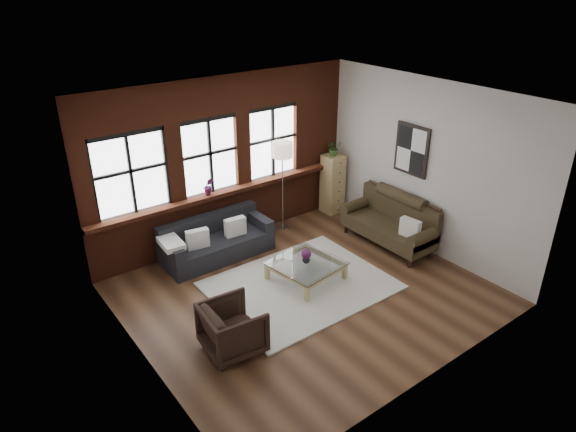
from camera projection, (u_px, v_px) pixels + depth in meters
floor at (305, 292)px, 8.52m from camera, size 5.50×5.50×0.00m
ceiling at (308, 100)px, 7.12m from camera, size 5.50×5.50×0.00m
wall_back at (223, 161)px, 9.62m from camera, size 5.50×0.00×5.50m
wall_front at (440, 276)px, 6.03m from camera, size 5.50×0.00×5.50m
wall_left at (133, 261)px, 6.34m from camera, size 0.00×5.00×5.00m
wall_right at (424, 167)px, 9.31m from camera, size 0.00×5.00×5.00m
brick_backwall at (225, 161)px, 9.58m from camera, size 5.50×0.12×3.20m
sill_ledge at (229, 190)px, 9.76m from camera, size 5.50×0.30×0.08m
window_left at (130, 175)px, 8.54m from camera, size 1.38×0.10×1.50m
window_mid at (210, 157)px, 9.36m from camera, size 1.38×0.10×1.50m
window_right at (272, 143)px, 10.11m from camera, size 1.38×0.10×1.50m
wall_poster at (412, 150)px, 9.40m from camera, size 0.05×0.74×0.94m
shag_rug at (300, 285)px, 8.68m from camera, size 2.89×2.28×0.03m
dark_sofa at (217, 239)px, 9.43m from camera, size 2.04×0.82×0.74m
pillow_a at (198, 239)px, 9.04m from camera, size 0.42×0.20×0.34m
pillow_b at (235, 227)px, 9.45m from camera, size 0.41×0.17×0.34m
vintage_settee at (388, 220)px, 9.78m from camera, size 0.86×1.94×1.03m
pillow_settee at (410, 228)px, 9.27m from camera, size 0.19×0.39×0.34m
armchair at (233, 328)px, 7.10m from camera, size 0.87×0.85×0.73m
coffee_table at (306, 272)px, 8.79m from camera, size 1.20×1.20×0.36m
vase at (306, 259)px, 8.68m from camera, size 0.14×0.14×0.14m
flowers at (306, 254)px, 8.64m from camera, size 0.17×0.17×0.17m
drawer_chest at (332, 184)px, 11.09m from camera, size 0.40×0.40×1.30m
potted_plant_top at (334, 148)px, 10.73m from camera, size 0.38×0.36×0.34m
floor_lamp at (283, 183)px, 10.20m from camera, size 0.40×0.40×2.00m
sill_plant at (209, 186)px, 9.41m from camera, size 0.23×0.21×0.34m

